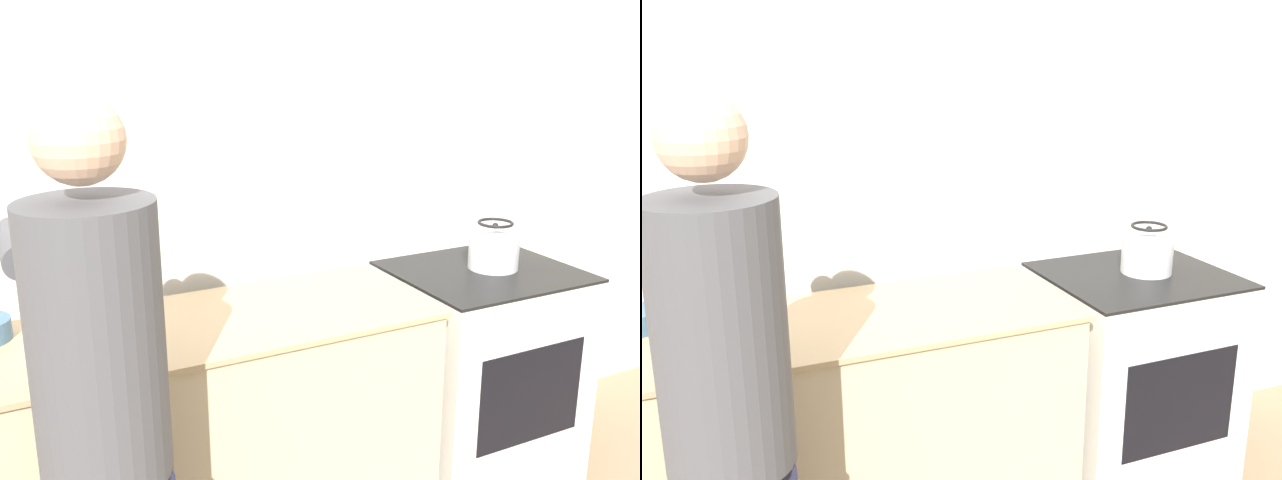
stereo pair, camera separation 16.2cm
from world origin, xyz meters
TOP-DOWN VIEW (x-y plane):
  - wall_back at (0.00, 0.68)m, footprint 8.00×0.05m
  - counter at (-0.38, 0.28)m, footprint 1.80×0.59m
  - oven at (0.92, 0.31)m, footprint 0.70×0.62m
  - person at (-0.67, -0.24)m, footprint 0.35×0.59m
  - cutting_board at (-0.62, 0.29)m, footprint 0.29×0.20m
  - knife at (-0.65, 0.32)m, footprint 0.22×0.07m
  - kettle at (0.96, 0.31)m, footprint 0.20×0.20m

SIDE VIEW (x-z plane):
  - oven at x=0.92m, z-range 0.00..0.90m
  - counter at x=-0.38m, z-range 0.00..0.90m
  - cutting_board at x=-0.62m, z-range 0.90..0.92m
  - person at x=-0.67m, z-range 0.08..1.76m
  - knife at x=-0.65m, z-range 0.92..0.93m
  - kettle at x=0.96m, z-range 0.88..1.07m
  - wall_back at x=0.00m, z-range 0.00..2.60m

